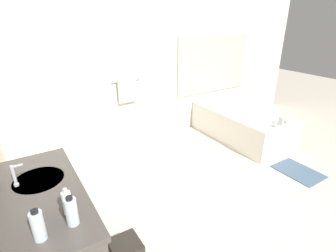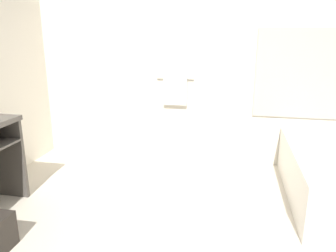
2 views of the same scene
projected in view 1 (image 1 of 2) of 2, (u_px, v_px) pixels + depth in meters
ground_plane at (227, 206)px, 3.18m from camera, size 16.00×16.00×0.00m
wall_back_with_blinds at (143, 65)px, 4.41m from camera, size 7.40×0.13×2.70m
vanity_counter at (48, 216)px, 2.08m from camera, size 0.57×1.34×0.91m
sink_faucet at (15, 176)px, 2.00m from camera, size 0.09×0.04×0.18m
bathtub at (242, 123)px, 4.85m from camera, size 0.95×1.77×0.65m
water_bottle_1 at (72, 211)px, 1.63m from camera, size 0.07×0.07×0.21m
water_bottle_2 at (38, 226)px, 1.52m from camera, size 0.07×0.07×0.21m
soap_dispenser at (67, 203)px, 1.72m from camera, size 0.06×0.06×0.20m
bath_mat at (298, 172)px, 3.85m from camera, size 0.46×0.64×0.02m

